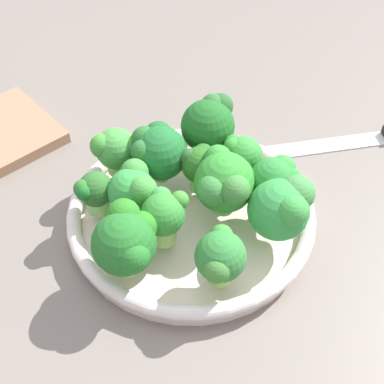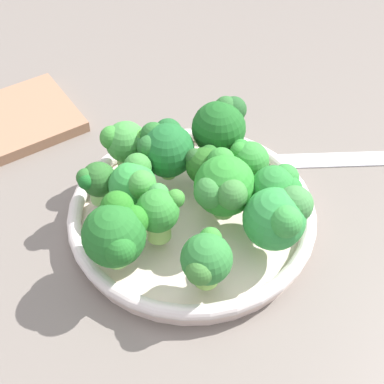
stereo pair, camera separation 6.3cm
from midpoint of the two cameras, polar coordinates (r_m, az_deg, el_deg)
The scene contains 15 objects.
ground_plane at distance 69.15cm, azimuth -2.70°, elevation -3.96°, with size 130.00×130.00×2.50cm, color slate.
bowl at distance 66.67cm, azimuth -2.72°, elevation -2.79°, with size 28.84×28.84×3.01cm.
broccoli_floret_0 at distance 63.25cm, azimuth 5.50°, elevation 1.14°, with size 5.56×5.63×6.77cm.
broccoli_floret_1 at distance 66.75cm, azimuth -6.14°, elevation 4.01°, with size 6.71×6.81×7.18cm.
broccoli_floret_2 at distance 60.27cm, azimuth -5.85°, elevation -2.39°, with size 5.18×4.69×6.43cm.
broccoli_floret_3 at distance 68.56cm, azimuth -10.16°, elevation 4.08°, with size 5.01×5.65×6.05cm.
broccoli_floret_4 at distance 58.13cm, azimuth -9.69°, elevation -5.02°, with size 7.40×6.67×7.26cm.
broccoli_floret_5 at distance 65.28cm, azimuth -1.81°, elevation 2.55°, with size 4.61×5.07×5.94cm.
broccoli_floret_6 at distance 56.81cm, azimuth -0.38°, elevation -6.59°, with size 6.38×5.25×6.24cm.
broccoli_floret_7 at distance 63.27cm, azimuth -8.67°, elevation 0.11°, with size 6.07×5.90×6.41cm.
broccoli_floret_8 at distance 62.17cm, azimuth 0.28°, elevation 0.78°, with size 7.73×6.79×7.71cm.
broccoli_floret_9 at distance 66.71cm, azimuth 2.22°, elevation 3.57°, with size 4.53×4.78×5.92cm.
broccoli_floret_10 at distance 64.83cm, azimuth -12.49°, elevation -0.08°, with size 4.41×4.03×5.22cm.
broccoli_floret_11 at distance 68.81cm, azimuth -0.94°, elevation 6.64°, with size 7.25×6.50×8.12cm.
broccoli_floret_12 at distance 60.55cm, azimuth 6.06°, elevation -1.73°, with size 7.04×6.77×7.24cm.
Camera 1 is at (41.96, 13.94, 52.00)cm, focal length 53.64 mm.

